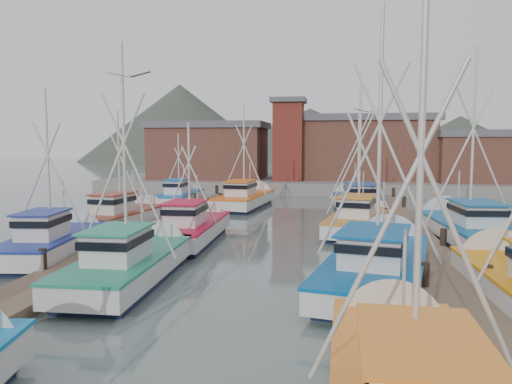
# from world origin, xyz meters

# --- Properties ---
(ground) EXTENTS (260.00, 260.00, 0.00)m
(ground) POSITION_xyz_m (0.00, 0.00, 0.00)
(ground) COLOR #50605C
(ground) RESTS_ON ground
(dock_left) EXTENTS (2.30, 46.00, 1.50)m
(dock_left) POSITION_xyz_m (-7.00, 4.04, 0.21)
(dock_left) COLOR brown
(dock_left) RESTS_ON ground
(dock_right) EXTENTS (2.30, 46.00, 1.50)m
(dock_right) POSITION_xyz_m (7.00, 4.04, 0.21)
(dock_right) COLOR brown
(dock_right) RESTS_ON ground
(quay) EXTENTS (44.00, 16.00, 1.20)m
(quay) POSITION_xyz_m (0.00, 37.00, 0.60)
(quay) COLOR gray
(quay) RESTS_ON ground
(shed_left) EXTENTS (12.72, 8.48, 6.20)m
(shed_left) POSITION_xyz_m (-11.00, 35.00, 4.34)
(shed_left) COLOR brown
(shed_left) RESTS_ON quay
(shed_center) EXTENTS (14.84, 9.54, 6.90)m
(shed_center) POSITION_xyz_m (6.00, 37.00, 4.69)
(shed_center) COLOR brown
(shed_center) RESTS_ON quay
(shed_right) EXTENTS (8.48, 6.36, 5.20)m
(shed_right) POSITION_xyz_m (17.00, 34.00, 3.84)
(shed_right) COLOR brown
(shed_right) RESTS_ON quay
(lookout_tower) EXTENTS (3.60, 3.60, 8.50)m
(lookout_tower) POSITION_xyz_m (-2.00, 33.00, 5.55)
(lookout_tower) COLOR maroon
(lookout_tower) RESTS_ON quay
(distant_hills) EXTENTS (175.00, 140.00, 42.00)m
(distant_hills) POSITION_xyz_m (-12.76, 122.59, 0.00)
(distant_hills) COLOR #3A4439
(distant_hills) RESTS_ON ground
(boat_4) EXTENTS (3.75, 8.79, 9.44)m
(boat_4) POSITION_xyz_m (-4.51, -1.57, 0.68)
(boat_4) COLOR #0F1834
(boat_4) RESTS_ON ground
(boat_5) EXTENTS (5.11, 10.74, 10.94)m
(boat_5) POSITION_xyz_m (4.65, -0.26, 0.69)
(boat_5) COLOR #0F1834
(boat_5) RESTS_ON ground
(boat_6) EXTENTS (3.45, 8.31, 8.15)m
(boat_6) POSITION_xyz_m (-9.61, 1.70, 0.68)
(boat_6) COLOR #0F1834
(boat_6) RESTS_ON ground
(boat_8) EXTENTS (2.91, 8.69, 6.90)m
(boat_8) POSITION_xyz_m (-4.47, 6.18, 0.67)
(boat_8) COLOR #0F1834
(boat_8) RESTS_ON ground
(boat_9) EXTENTS (4.34, 9.34, 9.38)m
(boat_9) POSITION_xyz_m (4.43, 10.38, 0.68)
(boat_9) COLOR #0F1834
(boat_9) RESTS_ON ground
(boat_10) EXTENTS (3.47, 8.63, 7.76)m
(boat_10) POSITION_xyz_m (-9.69, 9.46, 0.68)
(boat_10) COLOR #0F1834
(boat_10) RESTS_ON ground
(boat_11) EXTENTS (4.43, 10.17, 10.97)m
(boat_11) POSITION_xyz_m (9.80, 8.69, 0.69)
(boat_11) COLOR #0F1834
(boat_11) RESTS_ON ground
(boat_12) EXTENTS (3.82, 9.62, 8.97)m
(boat_12) POSITION_xyz_m (-4.11, 20.12, 0.68)
(boat_12) COLOR #0F1834
(boat_12) RESTS_ON ground
(boat_13) EXTENTS (4.14, 10.24, 10.28)m
(boat_13) POSITION_xyz_m (4.51, 18.94, 0.69)
(boat_13) COLOR #0F1834
(boat_13) RESTS_ON ground
(boat_14) EXTENTS (2.71, 7.79, 6.44)m
(boat_14) POSITION_xyz_m (-9.60, 20.19, 0.67)
(boat_14) COLOR #0F1834
(boat_14) RESTS_ON ground
(gull_near) EXTENTS (1.55, 0.62, 0.24)m
(gull_near) POSITION_xyz_m (-4.03, -2.71, 7.49)
(gull_near) COLOR gray
(gull_near) RESTS_ON ground
(gull_far) EXTENTS (1.55, 0.64, 0.24)m
(gull_far) POSITION_xyz_m (4.52, 5.94, 6.74)
(gull_far) COLOR gray
(gull_far) RESTS_ON ground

